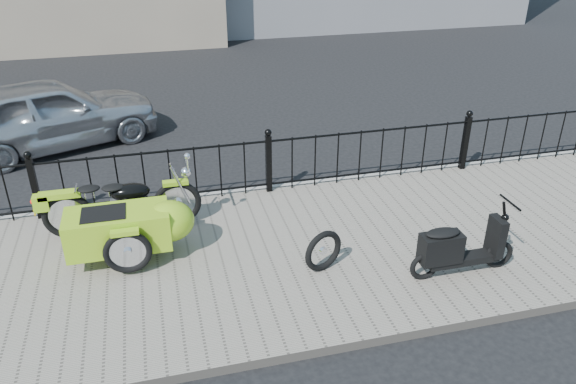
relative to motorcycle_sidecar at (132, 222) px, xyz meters
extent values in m
plane|color=black|center=(2.13, 0.02, -0.59)|extent=(120.00, 120.00, 0.00)
cube|color=gray|center=(2.13, -0.48, -0.53)|extent=(30.00, 3.80, 0.12)
cube|color=gray|center=(2.13, 1.46, -0.53)|extent=(30.00, 0.10, 0.12)
cylinder|color=black|center=(2.13, 1.32, 0.40)|extent=(14.00, 0.04, 0.04)
cylinder|color=black|center=(2.13, 1.32, -0.35)|extent=(14.00, 0.04, 0.04)
cube|color=black|center=(-1.37, 1.32, 0.01)|extent=(0.09, 0.09, 0.96)
sphere|color=black|center=(-1.37, 1.32, 0.55)|extent=(0.11, 0.11, 0.11)
cube|color=black|center=(2.13, 1.32, 0.01)|extent=(0.09, 0.09, 0.96)
sphere|color=black|center=(2.13, 1.32, 0.55)|extent=(0.11, 0.11, 0.11)
cube|color=black|center=(5.63, 1.32, 0.01)|extent=(0.09, 0.09, 0.96)
sphere|color=black|center=(5.63, 1.32, 0.55)|extent=(0.11, 0.11, 0.11)
torus|color=black|center=(0.62, 0.61, -0.13)|extent=(0.69, 0.09, 0.69)
torus|color=black|center=(-0.88, 0.61, -0.13)|extent=(0.69, 0.09, 0.69)
torus|color=black|center=(-0.08, -0.53, -0.13)|extent=(0.60, 0.08, 0.60)
cube|color=gray|center=(-0.13, 0.61, -0.11)|extent=(0.34, 0.22, 0.24)
cylinder|color=black|center=(-0.13, 0.61, -0.18)|extent=(1.40, 0.04, 0.04)
ellipsoid|color=black|center=(-0.01, 0.61, 0.13)|extent=(0.54, 0.29, 0.26)
cylinder|color=silver|center=(0.80, 0.61, 0.49)|extent=(0.03, 0.56, 0.03)
cylinder|color=silver|center=(0.68, 0.61, 0.18)|extent=(0.25, 0.04, 0.59)
sphere|color=silver|center=(0.78, 0.61, 0.35)|extent=(0.15, 0.15, 0.15)
cube|color=#91C61C|center=(0.62, 0.61, 0.20)|extent=(0.36, 0.12, 0.06)
cube|color=#91C61C|center=(-0.93, 0.61, 0.21)|extent=(0.55, 0.16, 0.08)
ellipsoid|color=black|center=(-0.23, 0.61, 0.23)|extent=(0.31, 0.22, 0.08)
ellipsoid|color=black|center=(-0.55, 0.61, 0.25)|extent=(0.31, 0.22, 0.08)
sphere|color=red|center=(-1.28, 0.61, 0.15)|extent=(0.07, 0.07, 0.07)
cube|color=gold|center=(-1.30, 0.71, -0.03)|extent=(0.02, 0.14, 0.10)
cube|color=#91C61C|center=(-0.18, -0.14, 0.00)|extent=(1.30, 0.62, 0.50)
ellipsoid|color=#91C61C|center=(0.47, -0.14, 0.02)|extent=(0.65, 0.60, 0.54)
cube|color=black|center=(-0.33, -0.14, 0.23)|extent=(0.55, 0.43, 0.06)
cube|color=#91C61C|center=(-0.08, -0.53, 0.16)|extent=(0.34, 0.11, 0.06)
torus|color=black|center=(4.52, -1.52, -0.28)|extent=(0.39, 0.07, 0.39)
torus|color=black|center=(3.47, -1.52, -0.28)|extent=(0.39, 0.07, 0.39)
cube|color=black|center=(4.00, -1.52, -0.27)|extent=(0.95, 0.21, 0.09)
cube|color=black|center=(3.66, -1.52, -0.05)|extent=(0.52, 0.25, 0.38)
ellipsoid|color=black|center=(3.66, -1.52, 0.17)|extent=(0.44, 0.22, 0.09)
cube|color=black|center=(4.42, -1.52, 0.00)|extent=(0.11, 0.28, 0.52)
cylinder|color=black|center=(4.49, -1.52, 0.28)|extent=(0.15, 0.04, 0.42)
cylinder|color=black|center=(4.53, -1.52, 0.47)|extent=(0.03, 0.42, 0.03)
torus|color=black|center=(2.32, -1.01, -0.19)|extent=(0.55, 0.28, 0.56)
imported|color=#B1B3B9|center=(-1.50, 4.46, 0.10)|extent=(4.36, 2.95, 1.38)
camera|label=1|loc=(0.40, -6.67, 3.75)|focal=35.00mm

